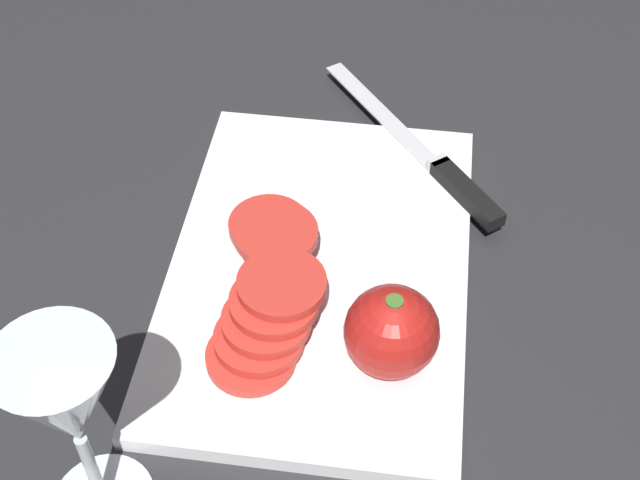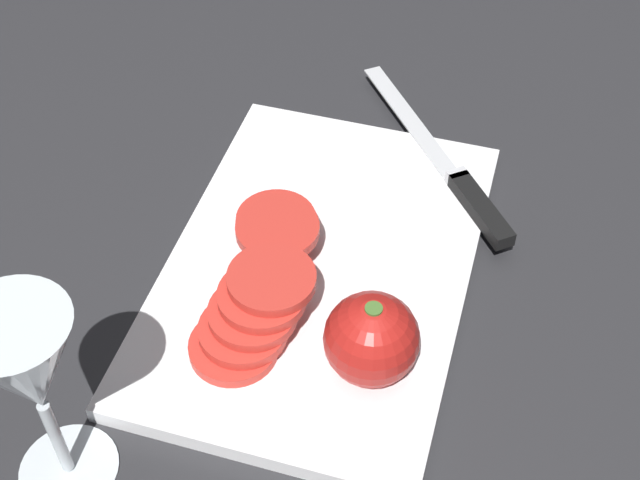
{
  "view_description": "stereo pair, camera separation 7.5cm",
  "coord_description": "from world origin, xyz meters",
  "views": [
    {
      "loc": [
        0.57,
        0.07,
        0.6
      ],
      "look_at": [
        0.06,
        0.0,
        0.05
      ],
      "focal_mm": 50.0,
      "sensor_mm": 36.0,
      "label": 1
    },
    {
      "loc": [
        0.55,
        0.14,
        0.6
      ],
      "look_at": [
        0.06,
        0.0,
        0.05
      ],
      "focal_mm": 50.0,
      "sensor_mm": 36.0,
      "label": 2
    }
  ],
  "objects": [
    {
      "name": "ground_plane",
      "position": [
        0.0,
        0.0,
        0.0
      ],
      "size": [
        3.0,
        3.0,
        0.0
      ],
      "primitive_type": "plane",
      "color": "#28282B"
    },
    {
      "name": "whole_tomato",
      "position": [
        0.15,
        0.07,
        0.05
      ],
      "size": [
        0.07,
        0.07,
        0.08
      ],
      "color": "red",
      "rests_on": "cutting_board"
    },
    {
      "name": "knife",
      "position": [
        -0.06,
        0.1,
        0.02
      ],
      "size": [
        0.23,
        0.19,
        0.01
      ],
      "rotation": [
        0.0,
        0.0,
        3.82
      ],
      "color": "silver",
      "rests_on": "cutting_board"
    },
    {
      "name": "cutting_board",
      "position": [
        0.06,
        0.0,
        0.01
      ],
      "size": [
        0.39,
        0.26,
        0.02
      ],
      "color": "white",
      "rests_on": "ground_plane"
    },
    {
      "name": "tomato_slice_stack_far",
      "position": [
        0.15,
        -0.03,
        0.04
      ],
      "size": [
        0.12,
        0.09,
        0.05
      ],
      "color": "red",
      "rests_on": "cutting_board"
    },
    {
      "name": "tomato_slice_stack_near",
      "position": [
        0.04,
        -0.04,
        0.03
      ],
      "size": [
        0.11,
        0.09,
        0.04
      ],
      "color": "red",
      "rests_on": "cutting_board"
    },
    {
      "name": "wine_glass",
      "position": [
        0.29,
        -0.13,
        0.13
      ],
      "size": [
        0.08,
        0.08,
        0.18
      ],
      "color": "silver",
      "rests_on": "ground_plane"
    }
  ]
}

